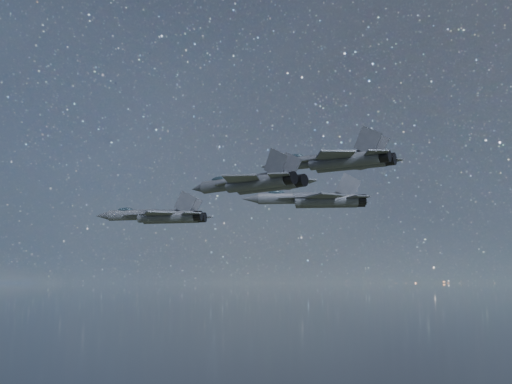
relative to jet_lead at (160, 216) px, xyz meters
The scene contains 4 objects.
jet_lead is the anchor object (origin of this frame).
jet_left 23.70m from the jet_lead, 40.54° to the left, with size 19.38×12.68×5.00m.
jet_right 30.01m from the jet_lead, 31.82° to the right, with size 15.39×10.69×3.87m.
jet_slot 32.54m from the jet_lead, 14.39° to the right, with size 16.21×11.54×4.13m.
Camera 1 is at (38.78, -64.38, 144.79)m, focal length 42.00 mm.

